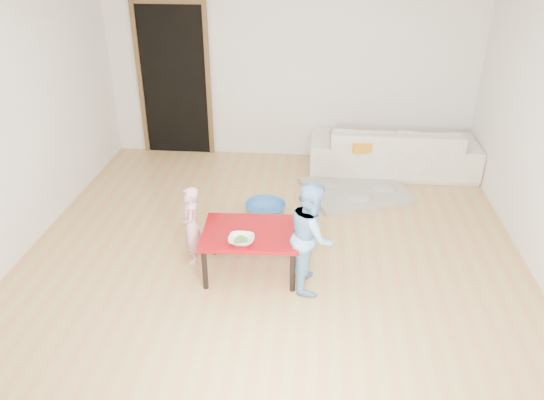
# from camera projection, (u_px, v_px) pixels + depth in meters

# --- Properties ---
(floor) EXTENTS (5.00, 5.00, 0.01)m
(floor) POSITION_uv_depth(u_px,v_px,m) (274.00, 247.00, 5.48)
(floor) COLOR tan
(floor) RESTS_ON ground
(back_wall) EXTENTS (5.00, 0.02, 2.60)m
(back_wall) POSITION_uv_depth(u_px,v_px,m) (290.00, 64.00, 7.08)
(back_wall) COLOR silver
(back_wall) RESTS_ON floor
(left_wall) EXTENTS (0.02, 5.00, 2.60)m
(left_wall) POSITION_uv_depth(u_px,v_px,m) (15.00, 119.00, 5.08)
(left_wall) COLOR silver
(left_wall) RESTS_ON floor
(doorway) EXTENTS (1.02, 0.08, 2.11)m
(doorway) POSITION_uv_depth(u_px,v_px,m) (175.00, 82.00, 7.32)
(doorway) COLOR brown
(doorway) RESTS_ON back_wall
(sofa) EXTENTS (2.17, 0.85, 0.63)m
(sofa) POSITION_uv_depth(u_px,v_px,m) (393.00, 149.00, 7.03)
(sofa) COLOR white
(sofa) RESTS_ON floor
(cushion) EXTENTS (0.57, 0.54, 0.12)m
(cushion) POSITION_uv_depth(u_px,v_px,m) (366.00, 142.00, 6.78)
(cushion) COLOR orange
(cushion) RESTS_ON sofa
(red_table) EXTENTS (0.92, 0.71, 0.45)m
(red_table) POSITION_uv_depth(u_px,v_px,m) (251.00, 251.00, 4.99)
(red_table) COLOR maroon
(red_table) RESTS_ON floor
(bowl) EXTENTS (0.23, 0.23, 0.06)m
(bowl) POSITION_uv_depth(u_px,v_px,m) (241.00, 240.00, 4.70)
(bowl) COLOR white
(bowl) RESTS_ON red_table
(broccoli) EXTENTS (0.12, 0.12, 0.06)m
(broccoli) POSITION_uv_depth(u_px,v_px,m) (241.00, 240.00, 4.70)
(broccoli) COLOR #2D5919
(broccoli) RESTS_ON red_table
(child_pink) EXTENTS (0.25, 0.32, 0.79)m
(child_pink) POSITION_uv_depth(u_px,v_px,m) (191.00, 225.00, 5.09)
(child_pink) COLOR pink
(child_pink) RESTS_ON floor
(child_blue) EXTENTS (0.43, 0.53, 1.03)m
(child_blue) POSITION_uv_depth(u_px,v_px,m) (312.00, 236.00, 4.69)
(child_blue) COLOR #66BEEC
(child_blue) RESTS_ON floor
(basin) EXTENTS (0.46, 0.46, 0.14)m
(basin) POSITION_uv_depth(u_px,v_px,m) (265.00, 209.00, 6.05)
(basin) COLOR #3072B7
(basin) RESTS_ON floor
(blanket) EXTENTS (1.46, 1.35, 0.06)m
(blanket) POSITION_uv_depth(u_px,v_px,m) (356.00, 190.00, 6.58)
(blanket) COLOR #B1AD9C
(blanket) RESTS_ON floor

